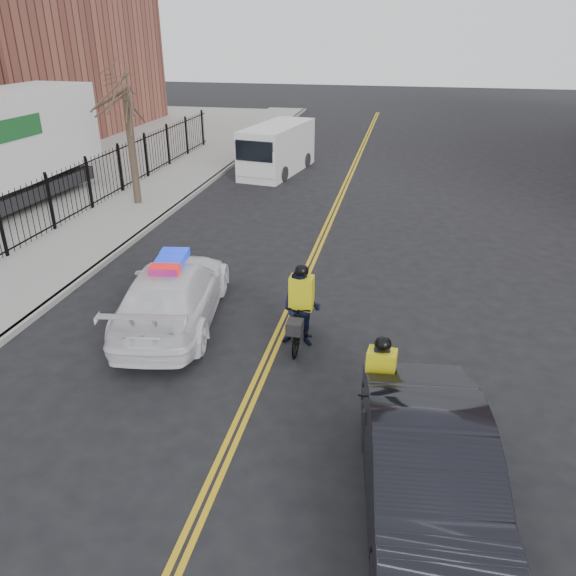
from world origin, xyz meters
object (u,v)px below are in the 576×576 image
(dark_sedan, at_px, (429,477))
(cyclist_near, at_px, (378,397))
(police_cruiser, at_px, (173,293))
(cyclist_far, at_px, (301,314))
(cargo_van, at_px, (276,150))

(dark_sedan, bearing_deg, cyclist_near, 105.40)
(police_cruiser, xyz_separation_m, cyclist_near, (4.97, -2.96, -0.11))
(cyclist_far, bearing_deg, dark_sedan, -58.47)
(police_cruiser, relative_size, cyclist_far, 2.78)
(police_cruiser, distance_m, dark_sedan, 7.57)
(dark_sedan, bearing_deg, cargo_van, 101.54)
(cyclist_near, bearing_deg, cargo_van, 113.49)
(dark_sedan, distance_m, cyclist_near, 2.10)
(cargo_van, height_order, cyclist_far, cargo_van)
(cargo_van, bearing_deg, cyclist_near, -62.13)
(police_cruiser, height_order, dark_sedan, police_cruiser)
(police_cruiser, relative_size, cyclist_near, 2.79)
(cargo_van, xyz_separation_m, cyclist_far, (4.10, -15.47, -0.33))
(dark_sedan, relative_size, cyclist_near, 2.52)
(cyclist_near, xyz_separation_m, cyclist_far, (-1.83, 2.53, 0.12))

